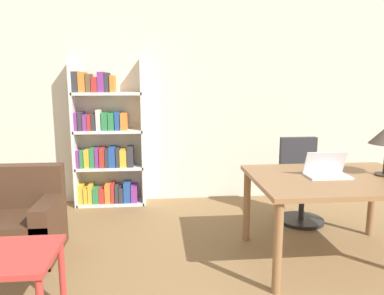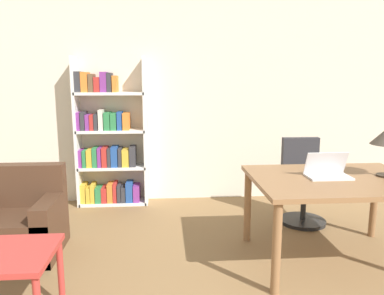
{
  "view_description": "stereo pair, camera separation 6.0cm",
  "coord_description": "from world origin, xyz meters",
  "px_view_note": "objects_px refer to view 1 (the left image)",
  "views": [
    {
      "loc": [
        -0.61,
        -0.46,
        1.61
      ],
      "look_at": [
        -0.31,
        2.78,
        1.02
      ],
      "focal_mm": 35.0,
      "sensor_mm": 36.0,
      "label": 1
    },
    {
      "loc": [
        -0.55,
        -0.46,
        1.61
      ],
      "look_at": [
        -0.31,
        2.78,
        1.02
      ],
      "focal_mm": 35.0,
      "sensor_mm": 36.0,
      "label": 2
    }
  ],
  "objects_px": {
    "armchair": "(17,226)",
    "office_chair": "(300,184)",
    "bookshelf": "(106,143)",
    "laptop": "(327,171)",
    "side_table_blue": "(8,267)",
    "desk": "(335,187)"
  },
  "relations": [
    {
      "from": "side_table_blue",
      "to": "armchair",
      "type": "bearing_deg",
      "value": 107.48
    },
    {
      "from": "laptop",
      "to": "side_table_blue",
      "type": "bearing_deg",
      "value": -161.2
    },
    {
      "from": "side_table_blue",
      "to": "bookshelf",
      "type": "relative_size",
      "value": 0.31
    },
    {
      "from": "desk",
      "to": "side_table_blue",
      "type": "height_order",
      "value": "desk"
    },
    {
      "from": "office_chair",
      "to": "side_table_blue",
      "type": "distance_m",
      "value": 3.11
    },
    {
      "from": "side_table_blue",
      "to": "armchair",
      "type": "relative_size",
      "value": 0.73
    },
    {
      "from": "desk",
      "to": "armchair",
      "type": "distance_m",
      "value": 2.91
    },
    {
      "from": "laptop",
      "to": "bookshelf",
      "type": "relative_size",
      "value": 0.19
    },
    {
      "from": "laptop",
      "to": "office_chair",
      "type": "bearing_deg",
      "value": 81.04
    },
    {
      "from": "office_chair",
      "to": "armchair",
      "type": "xyz_separation_m",
      "value": [
        -2.94,
        -0.59,
        -0.16
      ]
    },
    {
      "from": "desk",
      "to": "office_chair",
      "type": "xyz_separation_m",
      "value": [
        0.08,
        0.97,
        -0.25
      ]
    },
    {
      "from": "office_chair",
      "to": "bookshelf",
      "type": "relative_size",
      "value": 0.5
    },
    {
      "from": "armchair",
      "to": "office_chair",
      "type": "bearing_deg",
      "value": 11.34
    },
    {
      "from": "laptop",
      "to": "bookshelf",
      "type": "bearing_deg",
      "value": 141.18
    },
    {
      "from": "laptop",
      "to": "office_chair",
      "type": "height_order",
      "value": "laptop"
    },
    {
      "from": "armchair",
      "to": "bookshelf",
      "type": "distance_m",
      "value": 1.62
    },
    {
      "from": "armchair",
      "to": "bookshelf",
      "type": "relative_size",
      "value": 0.42
    },
    {
      "from": "laptop",
      "to": "bookshelf",
      "type": "xyz_separation_m",
      "value": [
        -2.14,
        1.72,
        -0.01
      ]
    },
    {
      "from": "office_chair",
      "to": "bookshelf",
      "type": "xyz_separation_m",
      "value": [
        -2.29,
        0.79,
        0.38
      ]
    },
    {
      "from": "desk",
      "to": "laptop",
      "type": "xyz_separation_m",
      "value": [
        -0.07,
        0.03,
        0.14
      ]
    },
    {
      "from": "office_chair",
      "to": "bookshelf",
      "type": "bearing_deg",
      "value": 160.95
    },
    {
      "from": "desk",
      "to": "laptop",
      "type": "height_order",
      "value": "laptop"
    }
  ]
}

